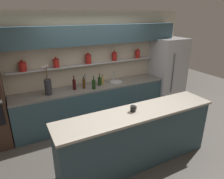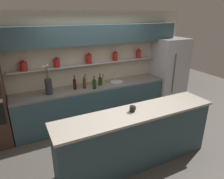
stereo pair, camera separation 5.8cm
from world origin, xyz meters
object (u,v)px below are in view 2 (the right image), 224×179
at_px(bottle_wine_2, 75,84).
at_px(bottle_spirit_5, 103,80).
at_px(refrigerator, 169,73).
at_px(bottle_sauce_1, 75,84).
at_px(flower_vase, 48,86).
at_px(sink_fixture, 116,81).
at_px(bottle_wine_4, 94,84).
at_px(bottle_spirit_3, 86,81).
at_px(bottle_spirit_0, 84,83).
at_px(coffee_mug, 132,109).
at_px(bottle_wine_6, 100,81).

relative_size(bottle_wine_2, bottle_spirit_5, 1.36).
bearing_deg(refrigerator, bottle_wine_2, 179.37).
bearing_deg(bottle_sauce_1, bottle_wine_2, -106.76).
bearing_deg(refrigerator, flower_vase, -179.86).
bearing_deg(sink_fixture, bottle_sauce_1, 174.33).
height_order(bottle_sauce_1, bottle_wine_4, bottle_wine_4).
xyz_separation_m(bottle_sauce_1, bottle_spirit_3, (0.26, -0.01, 0.04)).
distance_m(flower_vase, bottle_spirit_0, 0.79).
distance_m(bottle_spirit_5, coffee_mug, 1.75).
distance_m(flower_vase, sink_fixture, 1.66).
relative_size(refrigerator, bottle_spirit_3, 6.91).
height_order(refrigerator, flower_vase, refrigerator).
height_order(bottle_spirit_3, bottle_wine_6, bottle_wine_6).
distance_m(bottle_spirit_0, bottle_wine_4, 0.23).
bearing_deg(refrigerator, coffee_mug, -143.57).
distance_m(bottle_spirit_0, bottle_wine_2, 0.22).
height_order(bottle_spirit_0, bottle_wine_6, bottle_wine_6).
relative_size(bottle_spirit_0, bottle_spirit_3, 1.00).
xyz_separation_m(flower_vase, bottle_spirit_0, (0.79, 0.00, -0.07)).
bearing_deg(coffee_mug, bottle_wine_2, 105.53).
bearing_deg(bottle_sauce_1, bottle_spirit_0, -41.40).
distance_m(flower_vase, bottle_wine_4, 0.99).
distance_m(refrigerator, flower_vase, 3.29).
xyz_separation_m(bottle_sauce_1, bottle_wine_6, (0.59, -0.12, 0.03)).
relative_size(sink_fixture, bottle_spirit_0, 1.14).
xyz_separation_m(refrigerator, bottle_sauce_1, (-2.68, 0.15, 0.04)).
bearing_deg(flower_vase, bottle_wine_6, 2.03).
bearing_deg(flower_vase, bottle_wine_2, 3.77).
bearing_deg(bottle_sauce_1, bottle_spirit_3, -1.47).
bearing_deg(sink_fixture, coffee_mug, -109.46).
bearing_deg(bottle_wine_2, refrigerator, -0.63).
xyz_separation_m(refrigerator, bottle_wine_4, (-2.31, -0.14, 0.08)).
bearing_deg(refrigerator, bottle_spirit_0, -179.84).
relative_size(bottle_spirit_3, bottle_spirit_5, 1.16).
xyz_separation_m(bottle_sauce_1, bottle_spirit_5, (0.68, -0.08, 0.02)).
distance_m(refrigerator, sink_fixture, 1.64).
xyz_separation_m(refrigerator, sink_fixture, (-1.64, 0.05, -0.01)).
height_order(refrigerator, coffee_mug, refrigerator).
relative_size(bottle_wine_2, coffee_mug, 2.92).
bearing_deg(bottle_wine_6, sink_fixture, 1.80).
height_order(bottle_spirit_3, coffee_mug, bottle_spirit_3).
bearing_deg(bottle_spirit_5, sink_fixture, -3.32).
height_order(refrigerator, sink_fixture, refrigerator).
xyz_separation_m(sink_fixture, bottle_spirit_5, (-0.36, 0.02, 0.07)).
xyz_separation_m(bottle_sauce_1, coffee_mug, (0.43, -1.81, 0.08)).
bearing_deg(bottle_spirit_0, bottle_wine_6, 5.81).
height_order(bottle_wine_6, coffee_mug, bottle_wine_6).
bearing_deg(bottle_wine_6, bottle_spirit_0, -174.19).
relative_size(bottle_spirit_5, bottle_wine_6, 0.84).
bearing_deg(flower_vase, sink_fixture, 1.97).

